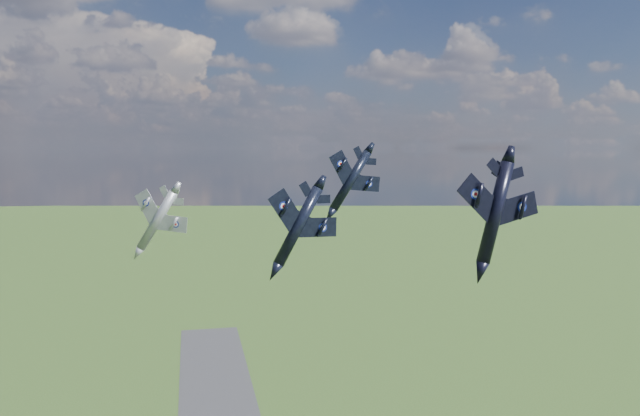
{
  "coord_description": "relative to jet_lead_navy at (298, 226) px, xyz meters",
  "views": [
    {
      "loc": [
        -8.81,
        -66.35,
        92.18
      ],
      "look_at": [
        8.69,
        16.54,
        84.04
      ],
      "focal_mm": 35.0,
      "sensor_mm": 36.0,
      "label": 1
    }
  ],
  "objects": [
    {
      "name": "jet_lead_navy",
      "position": [
        0.0,
        0.0,
        0.0
      ],
      "size": [
        13.41,
        17.08,
        8.33
      ],
      "primitive_type": null,
      "rotation": [
        0.0,
        0.51,
        0.13
      ],
      "color": "black"
    },
    {
      "name": "jet_right_navy",
      "position": [
        19.9,
        -16.14,
        3.0
      ],
      "size": [
        13.98,
        17.53,
        6.16
      ],
      "primitive_type": null,
      "rotation": [
        0.0,
        0.26,
        0.13
      ],
      "color": "black"
    },
    {
      "name": "jet_left_silver",
      "position": [
        -18.42,
        5.76,
        0.54
      ],
      "size": [
        13.56,
        15.42,
        7.26
      ],
      "primitive_type": null,
      "rotation": [
        0.0,
        0.58,
        -0.42
      ],
      "color": "#909399"
    },
    {
      "name": "jet_high_navy",
      "position": [
        11.98,
        18.45,
        4.93
      ],
      "size": [
        12.92,
        16.65,
        8.65
      ],
      "primitive_type": null,
      "rotation": [
        0.0,
        0.58,
        0.14
      ],
      "color": "black"
    }
  ]
}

